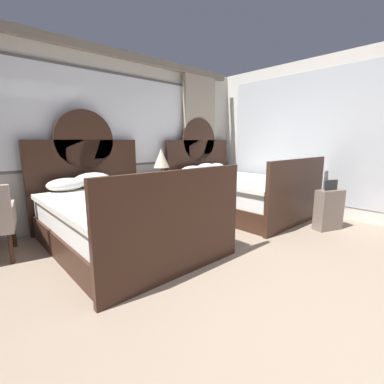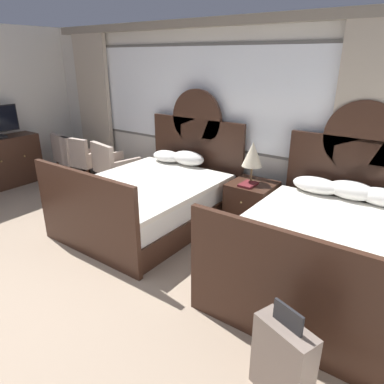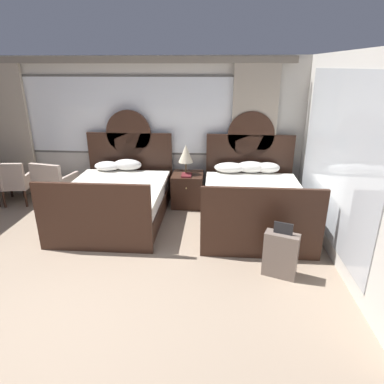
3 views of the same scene
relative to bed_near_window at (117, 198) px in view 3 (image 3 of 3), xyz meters
name	(u,v)px [view 3 (image 3 of 3)]	position (x,y,z in m)	size (l,w,h in m)	color
ground_plane	(53,317)	(0.00, -2.49, -0.37)	(24.00, 24.00, 0.00)	gray
wall_back_window	(130,126)	(0.00, 1.16, 1.05)	(6.66, 0.22, 2.70)	beige
wall_right_mirror	(345,162)	(3.36, -0.94, 0.98)	(0.08, 4.25, 2.70)	beige
bed_near_window	(117,198)	(0.00, 0.00, 0.00)	(1.65, 2.22, 1.75)	#382116
bed_near_mirror	(253,202)	(2.33, 0.01, 0.00)	(1.65, 2.22, 1.75)	#382116
nightstand_between_beds	(188,190)	(1.17, 0.68, -0.06)	(0.57, 0.60, 0.62)	#382116
table_lamp_on_nightstand	(186,154)	(1.14, 0.69, 0.64)	(0.27, 0.27, 0.55)	brown
book_on_nightstand	(187,175)	(1.16, 0.57, 0.27)	(0.18, 0.26, 0.03)	maroon
armchair_by_window_left	(54,181)	(-1.36, 0.51, 0.10)	(0.74, 0.74, 0.86)	#B29E8E
armchair_by_window_centre	(13,180)	(-2.16, 0.51, 0.10)	(0.69, 0.69, 0.86)	#B29E8E
suitcase_on_floor	(280,255)	(2.53, -1.54, -0.07)	(0.45, 0.31, 0.74)	#75665B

